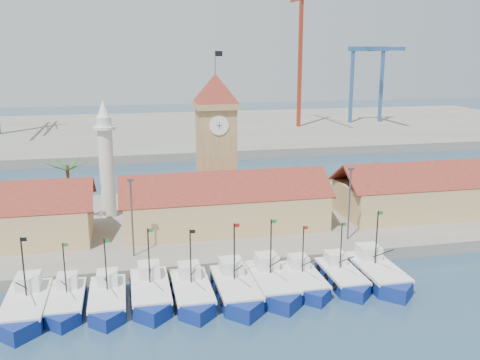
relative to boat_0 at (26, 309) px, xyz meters
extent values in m
plane|color=navy|center=(22.20, -2.54, -0.82)|extent=(400.00, 400.00, 0.00)
cube|color=gray|center=(22.20, 21.46, -0.07)|extent=(140.00, 32.00, 1.50)
cube|color=gray|center=(22.20, 107.46, 0.18)|extent=(240.00, 80.00, 2.00)
cube|color=navy|center=(0.00, 0.43, -0.28)|extent=(3.76, 8.50, 1.93)
cube|color=navy|center=(0.00, -3.83, -0.28)|extent=(3.76, 3.76, 1.93)
cube|color=silver|center=(0.00, 0.43, 0.68)|extent=(3.83, 8.74, 0.38)
cube|color=silver|center=(0.00, 2.55, 1.54)|extent=(2.26, 2.36, 1.50)
cylinder|color=black|center=(0.00, 0.96, 3.69)|extent=(0.15, 0.15, 6.01)
cube|color=black|center=(0.27, 0.96, 6.48)|extent=(0.54, 0.02, 0.38)
cube|color=navy|center=(3.59, 0.95, -0.36)|extent=(3.25, 7.36, 1.67)
cube|color=navy|center=(3.59, -2.73, -0.36)|extent=(3.25, 3.25, 1.67)
cube|color=silver|center=(3.59, 0.95, 0.48)|extent=(3.32, 7.57, 0.33)
cube|color=silver|center=(3.59, 2.79, 1.22)|extent=(1.95, 2.05, 1.30)
cylinder|color=black|center=(3.59, 1.42, 3.08)|extent=(0.13, 0.13, 5.21)
cube|color=#197226|center=(3.82, 1.42, 5.50)|extent=(0.46, 0.02, 0.33)
cube|color=navy|center=(7.44, 0.55, -0.34)|extent=(3.38, 7.66, 1.74)
cube|color=navy|center=(7.44, -3.28, -0.34)|extent=(3.38, 3.38, 1.74)
cube|color=silver|center=(7.44, 0.55, 0.53)|extent=(3.45, 7.87, 0.34)
cube|color=silver|center=(7.44, 2.47, 1.31)|extent=(2.03, 2.13, 1.35)
cylinder|color=black|center=(7.44, 1.04, 3.24)|extent=(0.14, 0.14, 5.42)
cube|color=#197226|center=(7.68, 1.04, 5.75)|extent=(0.48, 0.02, 0.34)
cube|color=navy|center=(11.60, 1.05, -0.30)|extent=(3.66, 8.29, 1.88)
cube|color=navy|center=(11.60, -3.09, -0.30)|extent=(3.66, 3.66, 1.88)
cube|color=silver|center=(11.60, 1.05, 0.64)|extent=(3.74, 8.52, 0.37)
cube|color=silver|center=(11.60, 3.13, 1.48)|extent=(2.20, 2.30, 1.47)
cylinder|color=black|center=(11.60, 1.58, 3.58)|extent=(0.15, 0.15, 5.86)
cube|color=#197226|center=(11.86, 1.58, 6.30)|extent=(0.52, 0.02, 0.37)
cube|color=navy|center=(15.65, 0.25, -0.31)|extent=(3.59, 8.12, 1.85)
cube|color=navy|center=(15.65, -3.81, -0.31)|extent=(3.59, 3.59, 1.85)
cube|color=silver|center=(15.65, 0.25, 0.61)|extent=(3.66, 8.35, 0.36)
cube|color=silver|center=(15.65, 2.28, 1.43)|extent=(2.15, 2.26, 1.44)
cylinder|color=black|center=(15.65, 0.76, 3.48)|extent=(0.14, 0.14, 5.74)
cube|color=black|center=(15.91, 0.76, 6.15)|extent=(0.51, 0.02, 0.36)
cube|color=navy|center=(20.03, -0.04, -0.28)|extent=(3.80, 8.60, 1.95)
cube|color=navy|center=(20.03, -4.34, -0.28)|extent=(3.80, 3.80, 1.95)
cube|color=silver|center=(20.03, -0.04, 0.70)|extent=(3.88, 8.84, 0.38)
cube|color=silver|center=(20.03, 2.11, 1.57)|extent=(2.28, 2.39, 1.52)
cylinder|color=black|center=(20.03, 0.50, 3.74)|extent=(0.15, 0.15, 6.08)
cube|color=#A5140F|center=(20.30, 0.50, 6.56)|extent=(0.54, 0.02, 0.38)
cube|color=navy|center=(24.00, 0.58, -0.28)|extent=(3.77, 8.52, 1.94)
cube|color=navy|center=(24.00, -3.68, -0.28)|extent=(3.77, 3.77, 1.94)
cube|color=silver|center=(24.00, 0.58, 0.69)|extent=(3.84, 8.76, 0.38)
cube|color=silver|center=(24.00, 2.71, 1.55)|extent=(2.26, 2.37, 1.51)
cylinder|color=black|center=(24.00, 1.12, 3.70)|extent=(0.15, 0.15, 6.03)
cube|color=#197226|center=(24.27, 1.12, 6.50)|extent=(0.54, 0.02, 0.38)
cube|color=navy|center=(27.53, 0.74, -0.35)|extent=(3.27, 7.41, 1.68)
cube|color=navy|center=(27.53, -2.96, -0.35)|extent=(3.27, 3.27, 1.68)
cube|color=silver|center=(27.53, 0.74, 0.49)|extent=(3.34, 7.61, 0.33)
cube|color=silver|center=(27.53, 2.59, 1.24)|extent=(1.96, 2.06, 1.31)
cylinder|color=black|center=(27.53, 1.21, 3.11)|extent=(0.13, 0.13, 5.24)
cube|color=#A5140F|center=(27.76, 1.21, 5.54)|extent=(0.47, 0.02, 0.33)
cube|color=navy|center=(31.80, 0.79, -0.35)|extent=(3.30, 7.48, 1.70)
cube|color=navy|center=(31.80, -2.95, -0.35)|extent=(3.30, 3.30, 1.70)
cube|color=silver|center=(31.80, 0.79, 0.50)|extent=(3.37, 7.69, 0.33)
cube|color=silver|center=(31.80, 2.66, 1.26)|extent=(1.98, 2.08, 1.32)
cylinder|color=black|center=(31.80, 1.26, 3.14)|extent=(0.13, 0.13, 5.29)
cube|color=#197226|center=(32.04, 1.26, 5.60)|extent=(0.47, 0.02, 0.33)
cube|color=navy|center=(35.79, 0.59, -0.27)|extent=(3.82, 8.65, 1.97)
cube|color=navy|center=(35.79, -3.73, -0.27)|extent=(3.82, 3.82, 1.97)
cube|color=silver|center=(35.79, 0.59, 0.71)|extent=(3.90, 8.90, 0.38)
cube|color=silver|center=(35.79, 2.76, 1.58)|extent=(2.29, 2.40, 1.53)
cylinder|color=black|center=(35.79, 1.14, 3.77)|extent=(0.15, 0.15, 6.12)
cube|color=#197226|center=(36.06, 1.14, 6.61)|extent=(0.55, 0.02, 0.38)
cube|color=tan|center=(22.20, 17.46, 2.93)|extent=(26.00, 10.00, 4.50)
cube|color=maroon|center=(22.20, 14.96, 6.68)|extent=(27.04, 5.13, 3.21)
cube|color=maroon|center=(22.20, 19.96, 6.68)|extent=(27.04, 5.13, 3.21)
cube|color=tan|center=(54.20, 17.46, 2.93)|extent=(30.00, 10.00, 4.50)
cube|color=maroon|center=(54.20, 14.96, 6.68)|extent=(31.20, 5.13, 3.21)
cube|color=maroon|center=(54.20, 19.96, 6.68)|extent=(31.20, 5.13, 3.21)
cube|color=tan|center=(22.20, 23.46, 8.18)|extent=(5.00, 5.00, 15.00)
cube|color=tan|center=(22.20, 23.46, 16.08)|extent=(5.80, 5.80, 0.80)
pyramid|color=maroon|center=(22.20, 23.46, 18.38)|extent=(5.80, 5.80, 4.00)
cylinder|color=white|center=(22.20, 20.91, 13.68)|extent=(2.60, 0.15, 2.60)
cube|color=black|center=(22.20, 20.83, 13.68)|extent=(0.08, 0.02, 1.00)
cube|color=black|center=(22.20, 20.83, 13.68)|extent=(0.80, 0.02, 0.08)
cylinder|color=#3F3F44|center=(22.20, 23.46, 21.88)|extent=(0.10, 0.10, 3.00)
cube|color=black|center=(22.70, 23.46, 22.98)|extent=(1.00, 0.03, 0.70)
cylinder|color=silver|center=(7.20, 25.46, 7.68)|extent=(2.00, 2.00, 14.00)
cylinder|color=silver|center=(7.20, 25.46, 13.18)|extent=(3.00, 3.00, 0.40)
cone|color=silver|center=(7.20, 25.46, 15.78)|extent=(1.80, 1.80, 2.40)
cylinder|color=brown|center=(2.20, 23.46, 4.68)|extent=(0.44, 0.44, 8.00)
cube|color=#216021|center=(3.60, 23.46, 8.48)|extent=(2.80, 0.35, 1.18)
cube|color=#216021|center=(2.90, 24.67, 8.48)|extent=(1.71, 2.60, 1.18)
cube|color=#216021|center=(1.50, 24.67, 8.48)|extent=(1.71, 2.60, 1.18)
cube|color=#216021|center=(0.80, 23.46, 8.48)|extent=(2.80, 0.35, 1.18)
cube|color=#216021|center=(1.50, 22.24, 8.48)|extent=(1.71, 2.60, 1.18)
cube|color=#216021|center=(2.90, 22.24, 8.48)|extent=(1.71, 2.60, 1.18)
cylinder|color=#3F3F44|center=(10.20, 9.46, 5.18)|extent=(0.20, 0.20, 9.00)
cube|color=#3F3F44|center=(10.20, 9.46, 9.58)|extent=(0.70, 0.25, 0.25)
cylinder|color=#3F3F44|center=(36.20, 9.46, 5.18)|extent=(0.20, 0.20, 9.00)
cube|color=#3F3F44|center=(36.20, 9.46, 9.58)|extent=(0.70, 0.25, 0.25)
cube|color=maroon|center=(60.57, 102.46, 19.84)|extent=(1.00, 1.00, 37.32)
cube|color=maroon|center=(60.57, 107.46, 37.50)|extent=(0.60, 10.00, 0.60)
cube|color=#2E578E|center=(79.20, 107.46, 12.18)|extent=(0.90, 0.90, 22.00)
cube|color=#2E578E|center=(89.20, 107.46, 12.18)|extent=(0.90, 0.90, 22.00)
cube|color=#2E578E|center=(84.20, 107.46, 23.68)|extent=(13.00, 1.40, 1.40)
cube|color=#2E578E|center=(84.20, 97.46, 23.68)|extent=(1.40, 22.00, 1.00)
camera|label=1|loc=(9.92, -48.77, 23.54)|focal=40.00mm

